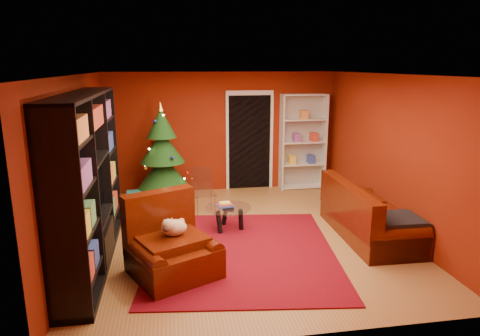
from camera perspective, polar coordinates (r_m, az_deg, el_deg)
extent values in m
cube|color=#946130|center=(7.16, 0.53, -9.14)|extent=(5.00, 5.50, 0.05)
cube|color=silver|center=(6.60, 0.58, 12.57)|extent=(5.00, 5.50, 0.05)
cube|color=maroon|center=(9.46, -2.36, 4.82)|extent=(5.00, 0.05, 2.60)
cube|color=maroon|center=(6.80, -20.89, 0.44)|extent=(0.05, 5.50, 2.60)
cube|color=maroon|center=(7.60, 19.66, 1.86)|extent=(0.05, 5.50, 2.60)
cube|color=maroon|center=(6.56, 0.32, -11.05)|extent=(3.10, 3.49, 0.02)
cube|color=#197672|center=(8.62, -13.71, -4.17)|extent=(0.36, 0.36, 0.34)
cube|color=#216524|center=(9.10, -8.00, -3.18)|extent=(0.28, 0.28, 0.27)
cube|color=#A42B28|center=(9.10, -9.06, -3.43)|extent=(0.25, 0.25, 0.21)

